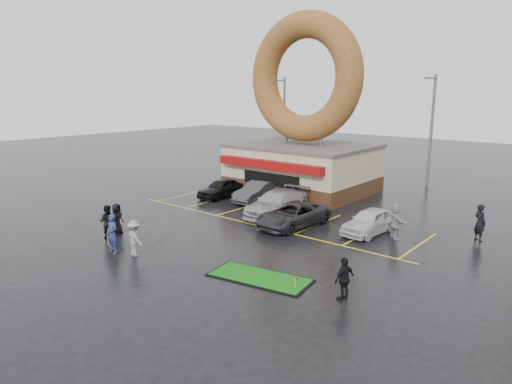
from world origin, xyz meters
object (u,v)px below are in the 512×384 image
Objects in this scene: car_grey at (293,215)px; person_cameraman at (344,279)px; car_dgrey at (259,192)px; car_silver at (277,203)px; dumpster at (259,176)px; putting_green at (260,277)px; donut_shop at (303,134)px; person_blue at (112,234)px; car_black at (221,188)px; streetlight_left at (284,122)px; streetlight_mid at (431,128)px; car_white at (370,221)px.

person_cameraman reaches higher than car_grey.
car_silver is (3.17, -2.03, 0.05)m from car_dgrey.
putting_green is (12.91, -15.57, -0.62)m from dumpster.
donut_shop is 18.01m from person_blue.
car_silver is (6.14, -1.30, 0.09)m from car_black.
streetlight_left is 29.36m from person_cameraman.
car_black is at bearing -120.02° from donut_shop.
person_blue is at bearing -103.30° from streetlight_mid.
car_black reaches higher than dumpster.
car_black is 6.28m from car_silver.
car_grey is 7.83m from putting_green.
person_blue is 18.57m from dumpster.
car_grey is 12.82m from dumpster.
person_blue is (-8.18, -10.89, 0.28)m from car_white.
car_dgrey is at bearing 12.50° from car_black.
person_cameraman is at bearing -32.34° from car_black.
donut_shop is 10.52m from car_grey.
car_dgrey reaches higher than car_grey.
car_white is at bearing -36.51° from donut_shop.
car_grey is 10.13m from person_blue.
car_black is 2.40× the size of person_cameraman.
car_silver is at bearing -105.52° from streetlight_mid.
streetlight_left reaches higher than person_cameraman.
putting_green is at bearing -59.94° from car_grey.
car_grey is at bearing -36.12° from car_silver.
streetlight_left is 2.04× the size of car_dgrey.
donut_shop is at bearing -131.38° from streetlight_mid.
car_black is 18.00m from person_cameraman.
car_silver reaches higher than car_white.
person_blue is at bearing -104.32° from car_silver.
donut_shop reaches higher than car_white.
putting_green is at bearing -71.13° from person_cameraman.
dumpster is (-7.35, 7.11, -0.13)m from car_silver.
putting_green is (7.46, 2.18, -0.94)m from person_blue.
car_silver is (2.85, -7.00, -3.69)m from donut_shop.
streetlight_mid is 14.52m from dumpster.
donut_shop is 3.05× the size of car_dgrey.
donut_shop reaches higher than car_grey.
car_dgrey is 9.62m from car_white.
car_dgrey is (-7.32, -12.92, -4.05)m from streetlight_mid.
car_silver is 6.29m from car_white.
donut_shop is 2.52× the size of car_silver.
putting_green is at bearing -55.48° from streetlight_left.
dumpster is at bearing 158.69° from car_white.
streetlight_left is at bearing 121.02° from car_silver.
car_black is 5.93m from dumpster.
donut_shop is 7.59m from car_black.
car_dgrey is (2.97, 0.73, 0.04)m from car_black.
car_black is at bearing 140.17° from putting_green.
streetlight_mid is 16.96m from car_grey.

